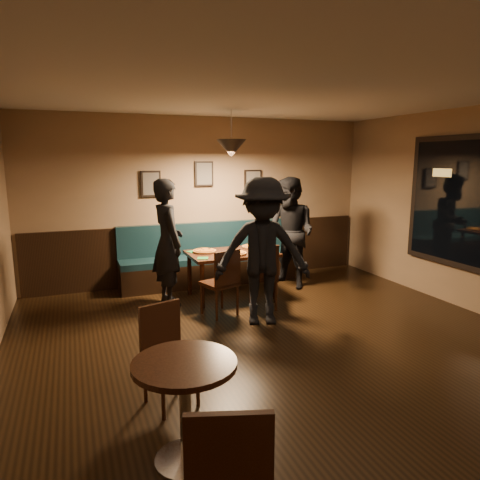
{
  "coord_description": "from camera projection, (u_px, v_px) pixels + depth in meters",
  "views": [
    {
      "loc": [
        -2.14,
        -3.69,
        2.09
      ],
      "look_at": [
        0.1,
        2.04,
        0.95
      ],
      "focal_mm": 32.61,
      "sensor_mm": 36.0,
      "label": 1
    }
  ],
  "objects": [
    {
      "name": "pizza_c",
      "position": [
        252.0,
        246.0,
        6.95
      ],
      "size": [
        0.42,
        0.42,
        0.04
      ],
      "primitive_type": "cylinder",
      "rotation": [
        0.0,
        0.0,
        -0.33
      ],
      "color": "orange",
      "rests_on": "dining_table"
    },
    {
      "name": "chair_near_left",
      "position": [
        219.0,
        282.0,
        5.89
      ],
      "size": [
        0.51,
        0.51,
        0.92
      ],
      "primitive_type": null,
      "rotation": [
        0.0,
        0.0,
        0.32
      ],
      "color": "black",
      "rests_on": "floor"
    },
    {
      "name": "picture_center",
      "position": [
        204.0,
        174.0,
        7.37
      ],
      "size": [
        0.32,
        0.04,
        0.42
      ],
      "primitive_type": "cube",
      "color": "black",
      "rests_on": "wall_back"
    },
    {
      "name": "cafe_table",
      "position": [
        186.0,
        413.0,
        2.99
      ],
      "size": [
        0.91,
        0.91,
        0.76
      ],
      "primitive_type": "cylinder",
      "rotation": [
        0.0,
        0.0,
        -0.34
      ],
      "color": "black",
      "rests_on": "floor"
    },
    {
      "name": "wall_back",
      "position": [
        204.0,
        200.0,
        7.48
      ],
      "size": [
        6.0,
        0.0,
        6.0
      ],
      "primitive_type": "plane",
      "rotation": [
        1.57,
        0.0,
        0.0
      ],
      "color": "#8C704F",
      "rests_on": "ground"
    },
    {
      "name": "soda_glass",
      "position": [
        274.0,
        249.0,
        6.51
      ],
      "size": [
        0.06,
        0.06,
        0.13
      ],
      "primitive_type": "cylinder",
      "rotation": [
        0.0,
        0.0,
        0.0
      ],
      "color": "black",
      "rests_on": "dining_table"
    },
    {
      "name": "tabasco_bottle",
      "position": [
        264.0,
        246.0,
        6.78
      ],
      "size": [
        0.03,
        0.03,
        0.12
      ],
      "primitive_type": "cylinder",
      "rotation": [
        0.0,
        0.0,
        -0.09
      ],
      "color": "#AB2805",
      "rests_on": "dining_table"
    },
    {
      "name": "picture_right",
      "position": [
        253.0,
        182.0,
        7.72
      ],
      "size": [
        0.32,
        0.04,
        0.42
      ],
      "primitive_type": "cube",
      "color": "black",
      "rests_on": "wall_back"
    },
    {
      "name": "diner_front",
      "position": [
        263.0,
        252.0,
        5.51
      ],
      "size": [
        1.37,
        1.03,
        1.88
      ],
      "primitive_type": "imported",
      "rotation": [
        0.0,
        0.0,
        -0.3
      ],
      "color": "black",
      "rests_on": "floor"
    },
    {
      "name": "chair_near_right",
      "position": [
        264.0,
        275.0,
        6.21
      ],
      "size": [
        0.55,
        0.55,
        0.94
      ],
      "primitive_type": null,
      "rotation": [
        0.0,
        0.0,
        -0.42
      ],
      "color": "black",
      "rests_on": "floor"
    },
    {
      "name": "booth_bench",
      "position": [
        210.0,
        255.0,
        7.37
      ],
      "size": [
        3.0,
        0.6,
        1.0
      ],
      "primitive_type": null,
      "color": "#0F232D",
      "rests_on": "ground"
    },
    {
      "name": "pendant_lamp",
      "position": [
        231.0,
        148.0,
        6.34
      ],
      "size": [
        0.44,
        0.44,
        0.25
      ],
      "primitive_type": "cone",
      "rotation": [
        3.14,
        0.0,
        0.0
      ],
      "color": "black",
      "rests_on": "ceiling"
    },
    {
      "name": "pizza_a",
      "position": [
        205.0,
        251.0,
        6.6
      ],
      "size": [
        0.42,
        0.42,
        0.04
      ],
      "primitive_type": "cylinder",
      "rotation": [
        0.0,
        0.0,
        -0.19
      ],
      "color": "orange",
      "rests_on": "dining_table"
    },
    {
      "name": "cafe_chair_far",
      "position": [
        170.0,
        357.0,
        3.7
      ],
      "size": [
        0.48,
        0.48,
        0.87
      ],
      "primitive_type": null,
      "rotation": [
        0.0,
        0.0,
        3.43
      ],
      "color": "black",
      "rests_on": "floor"
    },
    {
      "name": "floor",
      "position": [
        302.0,
        364.0,
        4.53
      ],
      "size": [
        7.0,
        7.0,
        0.0
      ],
      "primitive_type": "plane",
      "color": "black",
      "rests_on": "ground"
    },
    {
      "name": "dining_table",
      "position": [
        232.0,
        274.0,
        6.68
      ],
      "size": [
        1.32,
        0.86,
        0.7
      ],
      "primitive_type": "cube",
      "rotation": [
        0.0,
        0.0,
        0.01
      ],
      "color": "black",
      "rests_on": "floor"
    },
    {
      "name": "wainscot",
      "position": [
        205.0,
        252.0,
        7.62
      ],
      "size": [
        5.88,
        0.06,
        1.0
      ],
      "primitive_type": "cube",
      "color": "black",
      "rests_on": "ground"
    },
    {
      "name": "ceiling",
      "position": [
        310.0,
        81.0,
        4.02
      ],
      "size": [
        7.0,
        7.0,
        0.0
      ],
      "primitive_type": "plane",
      "rotation": [
        3.14,
        0.0,
        0.0
      ],
      "color": "silver",
      "rests_on": "ground"
    },
    {
      "name": "napkin_a",
      "position": [
        192.0,
        252.0,
        6.64
      ],
      "size": [
        0.19,
        0.19,
        0.01
      ],
      "primitive_type": "cube",
      "rotation": [
        0.0,
        0.0,
        0.33
      ],
      "color": "#1C6B2F",
      "rests_on": "dining_table"
    },
    {
      "name": "napkin_b",
      "position": [
        203.0,
        258.0,
        6.2
      ],
      "size": [
        0.19,
        0.19,
        0.01
      ],
      "primitive_type": "cube",
      "rotation": [
        0.0,
        0.0,
        -0.35
      ],
      "color": "#217E30",
      "rests_on": "dining_table"
    },
    {
      "name": "cutlery_set",
      "position": [
        236.0,
        258.0,
        6.24
      ],
      "size": [
        0.2,
        0.03,
        0.0
      ],
      "primitive_type": "cube",
      "rotation": [
        0.0,
        0.0,
        1.5
      ],
      "color": "white",
      "rests_on": "dining_table"
    },
    {
      "name": "pizza_b",
      "position": [
        235.0,
        253.0,
        6.46
      ],
      "size": [
        0.4,
        0.4,
        0.04
      ],
      "primitive_type": "cylinder",
      "rotation": [
        0.0,
        0.0,
        -0.12
      ],
      "color": "orange",
      "rests_on": "dining_table"
    },
    {
      "name": "cafe_chair_near",
      "position": [
        228.0,
        476.0,
        2.26
      ],
      "size": [
        0.53,
        0.53,
        0.95
      ],
      "primitive_type": null,
      "rotation": [
        0.0,
        0.0,
        -0.31
      ],
      "color": "black",
      "rests_on": "floor"
    },
    {
      "name": "diner_left",
      "position": [
        168.0,
        243.0,
        6.25
      ],
      "size": [
        0.52,
        0.72,
        1.83
      ],
      "primitive_type": "imported",
      "rotation": [
        0.0,
        0.0,
        1.69
      ],
      "color": "black",
      "rests_on": "floor"
    },
    {
      "name": "diner_right",
      "position": [
        290.0,
        233.0,
        7.11
      ],
      "size": [
        0.97,
        1.07,
        1.82
      ],
      "primitive_type": "imported",
      "rotation": [
        0.0,
        0.0,
        -1.19
      ],
      "color": "black",
      "rests_on": "floor"
    },
    {
      "name": "picture_left",
      "position": [
        151.0,
        184.0,
        7.07
      ],
      "size": [
        0.32,
        0.04,
        0.42
      ],
      "primitive_type": "cube",
      "color": "black",
      "rests_on": "wall_back"
    }
  ]
}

